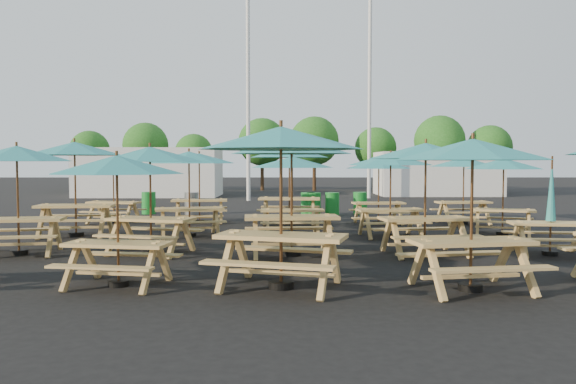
{
  "coord_description": "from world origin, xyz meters",
  "views": [
    {
      "loc": [
        -0.05,
        -14.82,
        1.96
      ],
      "look_at": [
        0.0,
        1.5,
        1.1
      ],
      "focal_mm": 35.0,
      "sensor_mm": 36.0,
      "label": 1
    }
  ],
  "objects_px": {
    "picnic_unit_9": "(292,151)",
    "picnic_unit_11": "(289,156)",
    "picnic_unit_14": "(391,163)",
    "picnic_unit_2": "(75,153)",
    "picnic_unit_12": "(473,156)",
    "waste_bin_3": "(308,204)",
    "picnic_unit_3": "(113,166)",
    "picnic_unit_13": "(426,156)",
    "waste_bin_5": "(360,203)",
    "waste_bin_4": "(332,204)",
    "picnic_unit_15": "(379,167)",
    "picnic_unit_18": "(504,167)",
    "picnic_unit_19": "(464,165)",
    "picnic_unit_4": "(117,171)",
    "picnic_unit_6": "(189,161)",
    "picnic_unit_17": "(551,215)",
    "waste_bin_1": "(192,203)",
    "picnic_unit_5": "(150,159)",
    "waste_bin_0": "(149,203)",
    "picnic_unit_10": "(292,166)",
    "picnic_unit_7": "(199,161)",
    "picnic_unit_1": "(17,158)",
    "waste_bin_2": "(314,204)",
    "picnic_unit_8": "(281,145)"
  },
  "relations": [
    {
      "from": "picnic_unit_11",
      "to": "waste_bin_3",
      "type": "height_order",
      "value": "picnic_unit_11"
    },
    {
      "from": "picnic_unit_14",
      "to": "waste_bin_1",
      "type": "xyz_separation_m",
      "value": [
        -6.32,
        6.43,
        -1.52
      ]
    },
    {
      "from": "picnic_unit_14",
      "to": "picnic_unit_2",
      "type": "bearing_deg",
      "value": 172.69
    },
    {
      "from": "picnic_unit_15",
      "to": "picnic_unit_19",
      "type": "bearing_deg",
      "value": -5.33
    },
    {
      "from": "picnic_unit_4",
      "to": "picnic_unit_17",
      "type": "bearing_deg",
      "value": 29.13
    },
    {
      "from": "picnic_unit_14",
      "to": "picnic_unit_15",
      "type": "relative_size",
      "value": 1.07
    },
    {
      "from": "picnic_unit_1",
      "to": "picnic_unit_3",
      "type": "bearing_deg",
      "value": 78.72
    },
    {
      "from": "waste_bin_4",
      "to": "waste_bin_5",
      "type": "height_order",
      "value": "same"
    },
    {
      "from": "picnic_unit_13",
      "to": "picnic_unit_10",
      "type": "bearing_deg",
      "value": 124.72
    },
    {
      "from": "picnic_unit_10",
      "to": "picnic_unit_12",
      "type": "bearing_deg",
      "value": -69.28
    },
    {
      "from": "picnic_unit_3",
      "to": "picnic_unit_6",
      "type": "distance_m",
      "value": 4.43
    },
    {
      "from": "picnic_unit_9",
      "to": "waste_bin_4",
      "type": "bearing_deg",
      "value": 76.0
    },
    {
      "from": "waste_bin_2",
      "to": "waste_bin_5",
      "type": "distance_m",
      "value": 1.81
    },
    {
      "from": "picnic_unit_12",
      "to": "waste_bin_3",
      "type": "height_order",
      "value": "picnic_unit_12"
    },
    {
      "from": "picnic_unit_12",
      "to": "picnic_unit_3",
      "type": "bearing_deg",
      "value": 122.13
    },
    {
      "from": "waste_bin_5",
      "to": "picnic_unit_6",
      "type": "bearing_deg",
      "value": -130.11
    },
    {
      "from": "picnic_unit_8",
      "to": "picnic_unit_19",
      "type": "relative_size",
      "value": 1.33
    },
    {
      "from": "picnic_unit_12",
      "to": "waste_bin_2",
      "type": "height_order",
      "value": "picnic_unit_12"
    },
    {
      "from": "picnic_unit_13",
      "to": "waste_bin_5",
      "type": "relative_size",
      "value": 3.25
    },
    {
      "from": "picnic_unit_9",
      "to": "picnic_unit_11",
      "type": "distance_m",
      "value": 6.2
    },
    {
      "from": "picnic_unit_1",
      "to": "picnic_unit_5",
      "type": "relative_size",
      "value": 0.96
    },
    {
      "from": "picnic_unit_11",
      "to": "waste_bin_1",
      "type": "bearing_deg",
      "value": 142.25
    },
    {
      "from": "picnic_unit_2",
      "to": "waste_bin_1",
      "type": "relative_size",
      "value": 3.28
    },
    {
      "from": "picnic_unit_2",
      "to": "waste_bin_4",
      "type": "relative_size",
      "value": 3.28
    },
    {
      "from": "picnic_unit_3",
      "to": "picnic_unit_4",
      "type": "distance_m",
      "value": 9.69
    },
    {
      "from": "picnic_unit_11",
      "to": "waste_bin_2",
      "type": "distance_m",
      "value": 3.47
    },
    {
      "from": "picnic_unit_5",
      "to": "picnic_unit_12",
      "type": "distance_m",
      "value": 6.71
    },
    {
      "from": "picnic_unit_14",
      "to": "picnic_unit_15",
      "type": "height_order",
      "value": "picnic_unit_14"
    },
    {
      "from": "picnic_unit_2",
      "to": "picnic_unit_7",
      "type": "xyz_separation_m",
      "value": [
        2.76,
        3.38,
        -0.22
      ]
    },
    {
      "from": "picnic_unit_15",
      "to": "picnic_unit_14",
      "type": "bearing_deg",
      "value": -99.71
    },
    {
      "from": "waste_bin_1",
      "to": "waste_bin_5",
      "type": "height_order",
      "value": "same"
    },
    {
      "from": "picnic_unit_17",
      "to": "picnic_unit_14",
      "type": "bearing_deg",
      "value": 140.53
    },
    {
      "from": "picnic_unit_12",
      "to": "picnic_unit_18",
      "type": "bearing_deg",
      "value": 56.24
    },
    {
      "from": "picnic_unit_3",
      "to": "picnic_unit_12",
      "type": "bearing_deg",
      "value": -38.2
    },
    {
      "from": "picnic_unit_11",
      "to": "waste_bin_3",
      "type": "xyz_separation_m",
      "value": [
        0.71,
        2.94,
        -1.76
      ]
    },
    {
      "from": "picnic_unit_2",
      "to": "picnic_unit_12",
      "type": "height_order",
      "value": "picnic_unit_2"
    },
    {
      "from": "waste_bin_0",
      "to": "picnic_unit_14",
      "type": "bearing_deg",
      "value": -39.8
    },
    {
      "from": "waste_bin_1",
      "to": "picnic_unit_11",
      "type": "bearing_deg",
      "value": -40.72
    },
    {
      "from": "picnic_unit_15",
      "to": "waste_bin_5",
      "type": "distance_m",
      "value": 3.63
    },
    {
      "from": "picnic_unit_11",
      "to": "waste_bin_3",
      "type": "relative_size",
      "value": 3.16
    },
    {
      "from": "waste_bin_4",
      "to": "picnic_unit_4",
      "type": "bearing_deg",
      "value": -109.95
    },
    {
      "from": "picnic_unit_17",
      "to": "waste_bin_3",
      "type": "bearing_deg",
      "value": 124.07
    },
    {
      "from": "picnic_unit_2",
      "to": "waste_bin_4",
      "type": "distance_m",
      "value": 9.64
    },
    {
      "from": "picnic_unit_13",
      "to": "picnic_unit_1",
      "type": "bearing_deg",
      "value": 172.17
    },
    {
      "from": "picnic_unit_8",
      "to": "picnic_unit_18",
      "type": "bearing_deg",
      "value": 63.4
    },
    {
      "from": "picnic_unit_8",
      "to": "picnic_unit_13",
      "type": "distance_m",
      "value": 4.4
    },
    {
      "from": "picnic_unit_19",
      "to": "waste_bin_5",
      "type": "height_order",
      "value": "picnic_unit_19"
    },
    {
      "from": "picnic_unit_10",
      "to": "waste_bin_0",
      "type": "xyz_separation_m",
      "value": [
        -5.41,
        6.46,
        -1.46
      ]
    },
    {
      "from": "picnic_unit_17",
      "to": "waste_bin_5",
      "type": "xyz_separation_m",
      "value": [
        -2.78,
        9.41,
        -0.44
      ]
    },
    {
      "from": "picnic_unit_17",
      "to": "waste_bin_3",
      "type": "relative_size",
      "value": 2.49
    }
  ]
}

